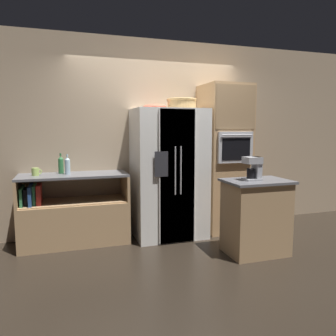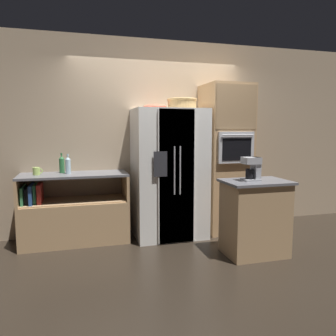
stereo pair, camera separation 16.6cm
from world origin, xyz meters
The scene contains 12 objects.
ground_plane centered at (0.00, 0.00, 0.00)m, with size 20.00×20.00×0.00m, color black.
wall_back centered at (0.00, 0.42, 1.40)m, with size 12.00×0.06×2.80m.
counter_left centered at (-1.22, 0.11, 0.34)m, with size 1.39×0.57×0.93m.
refrigerator centered at (0.08, 0.02, 0.90)m, with size 0.98×0.76×1.79m.
wall_oven centered at (0.96, 0.06, 1.08)m, with size 0.64×0.71×2.15m.
island_counter centered at (0.88, -0.94, 0.46)m, with size 0.78×0.55×0.91m.
wicker_basket centered at (0.26, 0.00, 1.87)m, with size 0.41×0.41×0.14m.
fruit_bowl centered at (-0.10, 0.10, 1.82)m, with size 0.32×0.32×0.06m.
bottle_tall centered at (-1.27, 0.12, 1.05)m, with size 0.07×0.07×0.26m.
bottle_short centered at (-1.36, 0.23, 1.05)m, with size 0.07×0.07×0.27m.
mug centered at (-1.66, 0.11, 0.98)m, with size 0.12×0.09×0.10m.
coffee_maker centered at (0.83, -0.94, 1.06)m, with size 0.19×0.17×0.28m.
Camera 1 is at (-1.31, -4.30, 1.53)m, focal length 35.00 mm.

